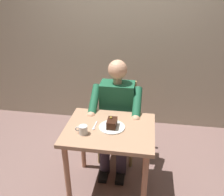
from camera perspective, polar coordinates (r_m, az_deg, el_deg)
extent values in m
plane|color=#7E5E58|center=(2.61, -0.51, -20.60)|extent=(14.00, 14.00, 0.00)
cube|color=#BFB49B|center=(3.20, 3.72, 18.92)|extent=(6.40, 0.12, 3.00)
cube|color=tan|center=(2.15, -0.58, -7.59)|extent=(0.80, 0.63, 0.04)
cylinder|color=tan|center=(2.16, 7.80, -19.93)|extent=(0.05, 0.05, 0.70)
cylinder|color=tan|center=(2.25, -10.72, -17.82)|extent=(0.05, 0.05, 0.70)
cylinder|color=tan|center=(2.54, 8.20, -11.62)|extent=(0.05, 0.05, 0.70)
cylinder|color=tan|center=(2.62, -7.09, -10.23)|extent=(0.05, 0.05, 0.70)
cube|color=tan|center=(2.74, 1.27, -6.43)|extent=(0.42, 0.42, 0.04)
cube|color=tan|center=(2.78, 1.85, -0.08)|extent=(0.38, 0.04, 0.45)
cylinder|color=tan|center=(2.70, 4.57, -12.58)|extent=(0.04, 0.04, 0.43)
cylinder|color=tan|center=(2.74, -3.11, -11.87)|extent=(0.04, 0.04, 0.43)
cylinder|color=tan|center=(2.99, 5.16, -8.31)|extent=(0.04, 0.04, 0.43)
cylinder|color=tan|center=(3.03, -1.71, -7.73)|extent=(0.04, 0.04, 0.43)
cube|color=#1D5B3B|center=(2.58, 1.27, -1.58)|extent=(0.36, 0.22, 0.50)
sphere|color=#DEA27E|center=(2.42, 1.36, 6.86)|extent=(0.20, 0.20, 0.20)
cylinder|color=#DEA27E|center=(2.46, 1.33, 4.23)|extent=(0.09, 0.09, 0.06)
cylinder|color=#1D5B3B|center=(2.39, 6.07, -1.14)|extent=(0.08, 0.33, 0.26)
sphere|color=#DEA27E|center=(2.30, 5.70, -5.17)|extent=(0.09, 0.09, 0.09)
cylinder|color=#1D5B3B|center=(2.45, -4.27, -0.41)|extent=(0.08, 0.33, 0.26)
sphere|color=#DEA27E|center=(2.36, -5.05, -4.31)|extent=(0.09, 0.09, 0.09)
cylinder|color=#362A38|center=(2.61, 2.82, -8.22)|extent=(0.13, 0.38, 0.14)
cylinder|color=#362A38|center=(2.63, -1.11, -7.89)|extent=(0.13, 0.38, 0.14)
cylinder|color=#362A38|center=(2.60, 2.26, -14.49)|extent=(0.11, 0.11, 0.41)
cube|color=black|center=(2.68, 2.02, -18.21)|extent=(0.09, 0.22, 0.05)
cylinder|color=#362A38|center=(2.63, -1.77, -14.10)|extent=(0.11, 0.11, 0.41)
cube|color=black|center=(2.70, -1.96, -17.79)|extent=(0.09, 0.22, 0.05)
cylinder|color=white|center=(2.14, -0.01, -7.00)|extent=(0.23, 0.23, 0.01)
cube|color=#391D10|center=(2.12, -0.01, -6.17)|extent=(0.08, 0.13, 0.06)
cube|color=#32190F|center=(2.10, -0.01, -5.35)|extent=(0.08, 0.13, 0.01)
sphere|color=gold|center=(2.11, -0.26, -4.73)|extent=(0.02, 0.02, 0.02)
cylinder|color=silver|center=(2.06, -6.93, -7.62)|extent=(0.07, 0.07, 0.08)
torus|color=silver|center=(2.07, -8.26, -7.39)|extent=(0.05, 0.01, 0.05)
cylinder|color=black|center=(2.04, -6.98, -6.85)|extent=(0.07, 0.07, 0.01)
cube|color=silver|center=(2.19, -4.03, -6.37)|extent=(0.02, 0.11, 0.01)
ellipsoid|color=silver|center=(2.13, -4.45, -7.32)|extent=(0.03, 0.04, 0.01)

